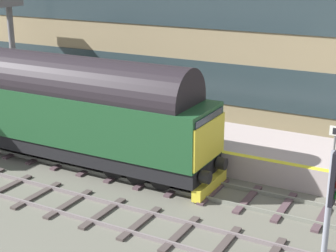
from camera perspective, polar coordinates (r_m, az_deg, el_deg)
The scene contains 9 objects.
ground_plane at distance 21.52m, azimuth -3.38°, elevation -5.41°, with size 140.00×140.00×0.00m, color #636357.
track_main at distance 21.50m, azimuth -3.38°, elevation -5.27°, with size 2.50×60.00×0.15m.
track_adjacent_west at distance 18.94m, azimuth -8.95°, elevation -8.81°, with size 2.50×60.00×0.15m.
station_platform at distance 24.26m, azimuth 1.08°, elevation -1.39°, with size 4.00×44.00×1.01m.
station_building at distance 30.50m, azimuth 5.57°, elevation 12.84°, with size 5.78×36.20×11.76m.
diesel_locomotive at distance 24.17m, azimuth -15.31°, elevation 2.81°, with size 2.74×18.41×4.68m.
signal_post_near at distance 12.64m, azimuth 17.11°, elevation -9.18°, with size 0.44×0.22×4.44m.
platform_number_sign at distance 20.09m, azimuth 17.68°, elevation -1.49°, with size 0.10×0.44×1.65m.
waiting_passenger at distance 23.72m, azimuth -2.12°, elevation 1.94°, with size 0.35×0.51×1.64m.
Camera 1 is at (-16.74, -10.55, 8.46)m, focal length 56.07 mm.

